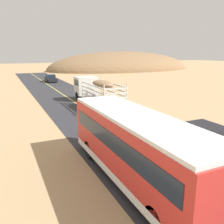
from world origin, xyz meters
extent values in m
plane|color=tan|center=(0.00, 0.00, 0.00)|extent=(240.00, 240.00, 0.00)
cube|color=#2D2D33|center=(0.00, 0.00, 0.01)|extent=(8.00, 120.00, 0.02)
cube|color=#D8CC4C|center=(0.00, 0.00, 0.02)|extent=(0.16, 117.60, 0.00)
cube|color=silver|center=(1.52, -2.80, 0.70)|extent=(1.90, 4.60, 0.90)
cube|color=silver|center=(1.52, -2.95, 1.55)|extent=(1.75, 3.59, 0.80)
cube|color=#192333|center=(1.52, -2.95, 1.57)|extent=(1.79, 3.22, 0.44)
cube|color=black|center=(1.52, -2.90, 2.13)|extent=(1.43, 2.07, 0.36)
cylinder|color=black|center=(0.70, -1.37, 0.40)|extent=(0.26, 0.76, 0.76)
cylinder|color=black|center=(2.34, -1.37, 0.40)|extent=(0.26, 0.76, 0.76)
cylinder|color=black|center=(0.70, -4.23, 0.40)|extent=(0.26, 0.76, 0.76)
cube|color=silver|center=(1.77, 16.91, 1.82)|extent=(2.50, 2.20, 2.20)
cube|color=#192333|center=(1.77, 16.91, 2.27)|extent=(2.53, 1.54, 0.70)
cube|color=brown|center=(1.77, 11.51, 0.72)|extent=(2.50, 6.40, 0.24)
cylinder|color=silver|center=(0.58, 14.65, 1.94)|extent=(0.12, 0.12, 2.20)
cylinder|color=silver|center=(2.96, 14.65, 1.94)|extent=(0.12, 0.12, 2.20)
cylinder|color=silver|center=(0.58, 8.37, 1.94)|extent=(0.12, 0.12, 2.20)
cylinder|color=silver|center=(2.96, 8.37, 1.94)|extent=(0.12, 0.12, 2.20)
cube|color=silver|center=(0.56, 11.51, 1.28)|extent=(0.08, 6.30, 0.12)
cube|color=silver|center=(2.98, 11.51, 1.28)|extent=(0.08, 6.30, 0.12)
cube|color=silver|center=(1.77, 8.35, 1.28)|extent=(2.40, 0.08, 0.12)
cube|color=silver|center=(0.56, 11.51, 1.72)|extent=(0.08, 6.30, 0.12)
cube|color=silver|center=(2.98, 11.51, 1.72)|extent=(0.08, 6.30, 0.12)
cube|color=silver|center=(1.77, 8.35, 1.72)|extent=(2.40, 0.08, 0.12)
cube|color=silver|center=(0.56, 11.51, 2.16)|extent=(0.08, 6.30, 0.12)
cube|color=silver|center=(2.98, 11.51, 2.16)|extent=(0.08, 6.30, 0.12)
cube|color=silver|center=(1.77, 8.35, 2.16)|extent=(2.40, 0.08, 0.12)
cube|color=silver|center=(0.56, 11.51, 2.60)|extent=(0.08, 6.30, 0.12)
cube|color=silver|center=(2.98, 11.51, 2.60)|extent=(0.08, 6.30, 0.12)
cube|color=silver|center=(1.77, 8.35, 2.60)|extent=(2.40, 0.08, 0.12)
ellipsoid|color=#8C6B4C|center=(1.77, 11.51, 2.69)|extent=(1.75, 3.84, 0.70)
cylinder|color=black|center=(0.68, 16.91, 0.57)|extent=(0.32, 1.10, 1.10)
cylinder|color=black|center=(2.86, 16.91, 0.57)|extent=(0.32, 1.10, 1.10)
cylinder|color=black|center=(0.68, 10.23, 0.57)|extent=(0.32, 1.10, 1.10)
cylinder|color=black|center=(2.86, 10.23, 0.57)|extent=(0.32, 1.10, 1.10)
cube|color=red|center=(-2.50, -2.58, 1.72)|extent=(2.50, 10.00, 2.70)
cube|color=white|center=(-2.50, -2.58, 3.15)|extent=(2.45, 9.80, 0.16)
cube|color=#192333|center=(-2.50, -2.58, 2.19)|extent=(2.54, 9.20, 0.80)
cube|color=silver|center=(-2.50, -2.58, 0.57)|extent=(2.53, 9.80, 0.36)
cylinder|color=black|center=(-3.60, 0.67, 0.52)|extent=(0.30, 1.00, 1.00)
cylinder|color=black|center=(-1.40, 0.67, 0.52)|extent=(0.30, 1.00, 1.00)
cylinder|color=black|center=(-3.60, -5.83, 0.52)|extent=(0.30, 1.00, 1.00)
cylinder|color=black|center=(-1.40, -5.83, 0.52)|extent=(0.30, 1.00, 1.00)
cube|color=black|center=(1.36, 37.41, 0.53)|extent=(1.80, 4.40, 0.70)
cube|color=#192333|center=(1.36, 37.51, 1.18)|extent=(1.53, 2.20, 0.60)
cylinder|color=black|center=(0.57, 38.73, 0.35)|extent=(0.22, 0.66, 0.66)
cylinder|color=black|center=(2.15, 38.73, 0.35)|extent=(0.22, 0.66, 0.66)
cylinder|color=black|center=(0.57, 36.09, 0.35)|extent=(0.22, 0.66, 0.66)
cylinder|color=black|center=(2.15, 36.09, 0.35)|extent=(0.22, 0.66, 0.66)
ellipsoid|color=olive|center=(29.67, 61.55, 0.00)|extent=(50.09, 27.20, 11.91)
camera|label=1|loc=(-7.83, -11.45, 5.98)|focal=38.51mm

